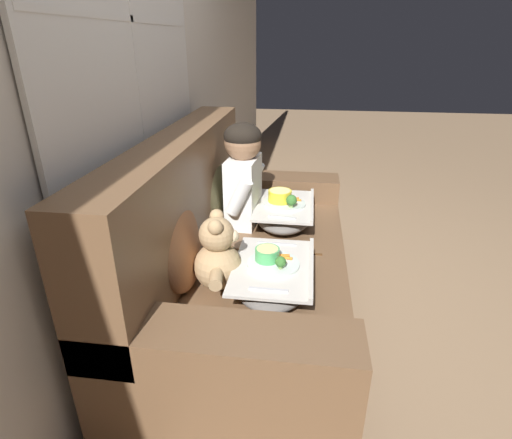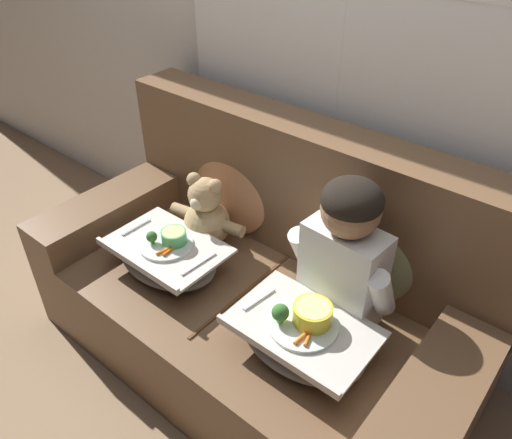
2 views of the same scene
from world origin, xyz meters
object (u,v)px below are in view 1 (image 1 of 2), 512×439
throw_pillow_behind_child (214,187)px  throw_pillow_behind_teddy (177,241)px  teddy_bear (219,257)px  child_figure (243,170)px  lap_tray_child (284,213)px  lap_tray_teddy (273,276)px  couch (236,262)px

throw_pillow_behind_child → throw_pillow_behind_teddy: size_ratio=1.00×
throw_pillow_behind_child → teddy_bear: (-0.66, -0.17, -0.06)m
child_figure → teddy_bear: child_figure is taller
lap_tray_child → lap_tray_teddy: size_ratio=1.01×
lap_tray_teddy → child_figure: bearing=19.2°
child_figure → lap_tray_teddy: (-0.66, -0.23, -0.24)m
throw_pillow_behind_teddy → lap_tray_teddy: throw_pillow_behind_teddy is taller
throw_pillow_behind_teddy → lap_tray_teddy: 0.42m
couch → lap_tray_teddy: (-0.33, -0.22, 0.14)m
throw_pillow_behind_child → child_figure: (-0.00, -0.17, 0.11)m
couch → lap_tray_child: 0.42m
teddy_bear → throw_pillow_behind_child: bearing=14.5°
throw_pillow_behind_teddy → throw_pillow_behind_child: bearing=0.0°
throw_pillow_behind_teddy → teddy_bear: 0.18m
child_figure → lap_tray_teddy: bearing=-160.8°
couch → throw_pillow_behind_teddy: couch is taller
throw_pillow_behind_child → child_figure: 0.20m
teddy_bear → lap_tray_child: teddy_bear is taller
child_figure → teddy_bear: bearing=-179.7°
child_figure → lap_tray_teddy: size_ratio=1.21×
throw_pillow_behind_teddy → couch: bearing=-28.6°
teddy_bear → lap_tray_child: bearing=-18.9°
couch → lap_tray_teddy: 0.42m
throw_pillow_behind_teddy → teddy_bear: size_ratio=1.23×
lap_tray_child → lap_tray_teddy: bearing=-179.9°
throw_pillow_behind_child → lap_tray_teddy: bearing=-149.0°
couch → teddy_bear: size_ratio=4.90×
child_figure → throw_pillow_behind_child: bearing=90.0°
couch → child_figure: child_figure is taller
couch → throw_pillow_behind_teddy: size_ratio=3.97×
teddy_bear → child_figure: bearing=0.3°
teddy_bear → lap_tray_teddy: size_ratio=0.77×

